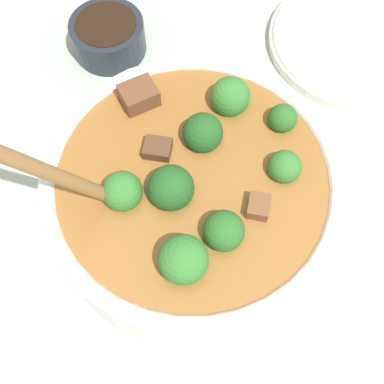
{
  "coord_description": "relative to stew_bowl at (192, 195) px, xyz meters",
  "views": [
    {
      "loc": [
        0.06,
        0.19,
        0.48
      ],
      "look_at": [
        0.0,
        0.0,
        0.07
      ],
      "focal_mm": 45.0,
      "sensor_mm": 36.0,
      "label": 1
    }
  ],
  "objects": [
    {
      "name": "ground_plane",
      "position": [
        -0.0,
        -0.0,
        -0.06
      ],
      "size": [
        4.0,
        4.0,
        0.0
      ],
      "primitive_type": "plane",
      "color": "#ADBCAD"
    },
    {
      "name": "stew_bowl",
      "position": [
        0.0,
        0.0,
        0.0
      ],
      "size": [
        0.32,
        0.28,
        0.29
      ],
      "color": "white",
      "rests_on": "ground_plane"
    },
    {
      "name": "condiment_bowl",
      "position": [
        0.03,
        -0.26,
        -0.04
      ],
      "size": [
        0.09,
        0.09,
        0.04
      ],
      "color": "#232833",
      "rests_on": "ground_plane"
    },
    {
      "name": "empty_plate",
      "position": [
        -0.27,
        -0.17,
        -0.05
      ],
      "size": [
        0.22,
        0.22,
        0.02
      ],
      "color": "silver",
      "rests_on": "ground_plane"
    }
  ]
}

